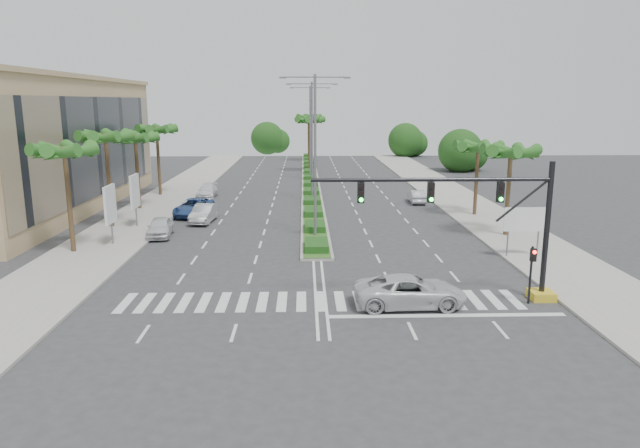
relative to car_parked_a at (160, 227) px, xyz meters
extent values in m
plane|color=#333335|center=(11.80, -14.78, -0.73)|extent=(160.00, 160.00, 0.00)
cube|color=gray|center=(27.00, 5.22, -0.66)|extent=(6.00, 120.00, 0.15)
cube|color=gray|center=(-3.40, 5.22, -0.66)|extent=(6.00, 120.00, 0.15)
cube|color=gray|center=(11.80, 30.22, -0.63)|extent=(2.20, 75.00, 0.20)
cube|color=#274E1A|center=(11.80, 30.22, -0.51)|extent=(1.80, 75.00, 0.04)
cube|color=tan|center=(-14.20, 11.22, 5.27)|extent=(12.00, 36.00, 12.00)
cube|color=gold|center=(23.30, -14.78, -0.51)|extent=(1.20, 1.20, 0.45)
cylinder|color=black|center=(23.30, -14.78, 2.97)|extent=(0.28, 0.28, 7.00)
cylinder|color=black|center=(17.30, -14.78, 5.57)|extent=(12.00, 0.20, 0.20)
cylinder|color=black|center=(21.90, -14.78, 4.47)|extent=(2.53, 0.12, 2.15)
cube|color=black|center=(20.80, -14.78, 4.92)|extent=(0.32, 0.24, 1.00)
cylinder|color=#19E533|center=(20.80, -14.92, 4.60)|extent=(0.20, 0.06, 0.20)
cube|color=black|center=(17.30, -14.78, 4.92)|extent=(0.32, 0.24, 1.00)
cylinder|color=#19E533|center=(17.30, -14.92, 4.60)|extent=(0.20, 0.06, 0.20)
cube|color=black|center=(13.80, -14.78, 4.92)|extent=(0.32, 0.24, 1.00)
cylinder|color=#19E533|center=(13.80, -14.92, 4.60)|extent=(0.20, 0.06, 0.20)
cylinder|color=black|center=(22.40, -15.38, 0.77)|extent=(0.12, 0.12, 3.00)
cube|color=black|center=(22.40, -15.53, 1.87)|extent=(0.28, 0.22, 0.65)
cylinder|color=red|center=(22.40, -15.66, 2.05)|extent=(0.18, 0.05, 0.18)
cylinder|color=slate|center=(24.30, -6.78, 0.67)|extent=(0.10, 0.10, 2.80)
cylinder|color=slate|center=(26.30, -6.78, 0.67)|extent=(0.10, 0.10, 2.80)
cube|color=#0C6638|center=(25.30, -6.78, 1.87)|extent=(2.60, 0.08, 1.50)
cube|color=white|center=(25.30, -6.83, 1.87)|extent=(2.70, 0.02, 1.60)
cylinder|color=slate|center=(-2.70, -2.78, 0.67)|extent=(0.12, 0.12, 2.80)
cube|color=white|center=(-2.70, -2.78, 2.27)|extent=(0.18, 2.10, 2.70)
cube|color=#D8594C|center=(-2.70, -2.78, 2.27)|extent=(0.12, 2.00, 2.60)
cylinder|color=slate|center=(-2.70, 3.22, 0.67)|extent=(0.12, 0.12, 2.80)
cube|color=white|center=(-2.70, 3.22, 2.27)|extent=(0.18, 2.10, 2.70)
cube|color=#D8594C|center=(-2.70, 3.22, 2.27)|extent=(0.12, 2.00, 2.60)
cylinder|color=brown|center=(-4.70, -4.78, 2.77)|extent=(0.32, 0.32, 7.00)
sphere|color=brown|center=(-4.70, -4.78, 6.17)|extent=(0.70, 0.70, 0.70)
cone|color=#30641F|center=(-3.60, -4.78, 6.07)|extent=(0.90, 3.62, 1.50)
cone|color=#30641F|center=(-4.01, -3.92, 6.07)|extent=(3.39, 2.96, 1.50)
cone|color=#30641F|center=(-4.94, -3.71, 6.07)|extent=(3.73, 1.68, 1.50)
cone|color=#30641F|center=(-5.69, -4.30, 6.07)|extent=(2.38, 3.65, 1.50)
cone|color=#30641F|center=(-5.69, -5.26, 6.07)|extent=(2.38, 3.65, 1.50)
cone|color=#30641F|center=(-4.94, -5.85, 6.07)|extent=(3.73, 1.68, 1.50)
cone|color=#30641F|center=(-4.01, -5.64, 6.07)|extent=(3.39, 2.96, 1.50)
cylinder|color=brown|center=(-4.70, 3.22, 2.97)|extent=(0.32, 0.32, 7.40)
sphere|color=brown|center=(-4.70, 3.22, 6.57)|extent=(0.70, 0.70, 0.70)
cone|color=#30641F|center=(-3.60, 3.22, 6.47)|extent=(0.90, 3.62, 1.50)
cone|color=#30641F|center=(-4.01, 4.08, 6.47)|extent=(3.39, 2.96, 1.50)
cone|color=#30641F|center=(-4.94, 4.29, 6.47)|extent=(3.73, 1.68, 1.50)
cone|color=#30641F|center=(-5.69, 3.70, 6.47)|extent=(2.38, 3.65, 1.50)
cone|color=#30641F|center=(-5.69, 2.74, 6.47)|extent=(2.38, 3.65, 1.50)
cone|color=#30641F|center=(-4.94, 2.15, 6.47)|extent=(3.73, 1.68, 1.50)
cone|color=#30641F|center=(-4.01, 2.36, 6.47)|extent=(3.39, 2.96, 1.50)
cylinder|color=brown|center=(-4.70, 11.22, 2.67)|extent=(0.32, 0.32, 6.80)
sphere|color=brown|center=(-4.70, 11.22, 5.97)|extent=(0.70, 0.70, 0.70)
cone|color=#30641F|center=(-3.60, 11.22, 5.87)|extent=(0.90, 3.62, 1.50)
cone|color=#30641F|center=(-4.01, 12.08, 5.87)|extent=(3.39, 2.96, 1.50)
cone|color=#30641F|center=(-4.94, 12.29, 5.87)|extent=(3.73, 1.68, 1.50)
cone|color=#30641F|center=(-5.69, 11.70, 5.87)|extent=(2.38, 3.65, 1.50)
cone|color=#30641F|center=(-5.69, 10.74, 5.87)|extent=(2.38, 3.65, 1.50)
cone|color=#30641F|center=(-4.94, 10.15, 5.87)|extent=(3.73, 1.68, 1.50)
cone|color=#30641F|center=(-4.01, 10.36, 5.87)|extent=(3.39, 2.96, 1.50)
cylinder|color=brown|center=(-4.70, 19.22, 2.87)|extent=(0.32, 0.32, 7.20)
sphere|color=brown|center=(-4.70, 19.22, 6.37)|extent=(0.70, 0.70, 0.70)
cone|color=#30641F|center=(-3.60, 19.22, 6.27)|extent=(0.90, 3.62, 1.50)
cone|color=#30641F|center=(-4.01, 20.08, 6.27)|extent=(3.39, 2.96, 1.50)
cone|color=#30641F|center=(-4.94, 20.29, 6.27)|extent=(3.73, 1.68, 1.50)
cone|color=#30641F|center=(-5.69, 19.70, 6.27)|extent=(2.38, 3.65, 1.50)
cone|color=#30641F|center=(-5.69, 18.74, 6.27)|extent=(2.38, 3.65, 1.50)
cone|color=#30641F|center=(-4.94, 18.15, 6.27)|extent=(3.73, 1.68, 1.50)
cone|color=#30641F|center=(-4.01, 18.36, 6.27)|extent=(3.39, 2.96, 1.50)
cylinder|color=brown|center=(26.30, -0.78, 2.52)|extent=(0.32, 0.32, 6.50)
sphere|color=brown|center=(26.30, -0.78, 5.67)|extent=(0.70, 0.70, 0.70)
cone|color=#30641F|center=(27.40, -0.78, 5.57)|extent=(0.90, 3.62, 1.50)
cone|color=#30641F|center=(26.99, 0.08, 5.57)|extent=(3.39, 2.96, 1.50)
cone|color=#30641F|center=(26.06, 0.29, 5.57)|extent=(3.73, 1.68, 1.50)
cone|color=#30641F|center=(25.31, -0.30, 5.57)|extent=(2.38, 3.65, 1.50)
cone|color=#30641F|center=(25.31, -1.26, 5.57)|extent=(2.38, 3.65, 1.50)
cone|color=#30641F|center=(26.06, -1.85, 5.57)|extent=(3.73, 1.68, 1.50)
cone|color=#30641F|center=(26.99, -1.64, 5.57)|extent=(3.39, 2.96, 1.50)
cylinder|color=brown|center=(26.30, 7.22, 2.37)|extent=(0.32, 0.32, 6.20)
sphere|color=brown|center=(26.30, 7.22, 5.37)|extent=(0.70, 0.70, 0.70)
cone|color=#30641F|center=(27.40, 7.22, 5.27)|extent=(0.90, 3.62, 1.50)
cone|color=#30641F|center=(26.99, 8.08, 5.27)|extent=(3.39, 2.96, 1.50)
cone|color=#30641F|center=(26.06, 8.29, 5.27)|extent=(3.73, 1.68, 1.50)
cone|color=#30641F|center=(25.31, 7.70, 5.27)|extent=(2.38, 3.65, 1.50)
cone|color=#30641F|center=(25.31, 6.74, 5.27)|extent=(2.38, 3.65, 1.50)
cone|color=#30641F|center=(26.06, 6.15, 5.27)|extent=(3.73, 1.68, 1.50)
cone|color=#30641F|center=(26.99, 6.36, 5.27)|extent=(3.39, 2.96, 1.50)
cylinder|color=brown|center=(11.80, 40.22, 3.02)|extent=(0.32, 0.32, 7.50)
sphere|color=brown|center=(11.80, 40.22, 6.67)|extent=(0.70, 0.70, 0.70)
cone|color=#30641F|center=(12.90, 40.22, 6.57)|extent=(0.90, 3.62, 1.50)
cone|color=#30641F|center=(12.49, 41.08, 6.57)|extent=(3.39, 2.96, 1.50)
cone|color=#30641F|center=(11.56, 41.29, 6.57)|extent=(3.73, 1.68, 1.50)
cone|color=#30641F|center=(10.81, 40.70, 6.57)|extent=(2.38, 3.65, 1.50)
cone|color=#30641F|center=(10.81, 39.74, 6.57)|extent=(2.38, 3.65, 1.50)
cone|color=#30641F|center=(11.56, 39.15, 6.57)|extent=(3.73, 1.68, 1.50)
cone|color=#30641F|center=(12.49, 39.36, 6.57)|extent=(3.39, 2.96, 1.50)
cylinder|color=brown|center=(11.80, 55.22, 3.02)|extent=(0.32, 0.32, 7.50)
sphere|color=brown|center=(11.80, 55.22, 6.67)|extent=(0.70, 0.70, 0.70)
cone|color=#30641F|center=(12.90, 55.22, 6.57)|extent=(0.90, 3.62, 1.50)
cone|color=#30641F|center=(12.49, 56.08, 6.57)|extent=(3.39, 2.96, 1.50)
cone|color=#30641F|center=(11.56, 56.29, 6.57)|extent=(3.73, 1.68, 1.50)
cone|color=#30641F|center=(10.81, 55.70, 6.57)|extent=(2.38, 3.65, 1.50)
cone|color=#30641F|center=(10.81, 54.74, 6.57)|extent=(2.38, 3.65, 1.50)
cone|color=#30641F|center=(11.56, 54.15, 6.57)|extent=(3.73, 1.68, 1.50)
cone|color=#30641F|center=(12.49, 54.36, 6.57)|extent=(3.39, 2.96, 1.50)
cylinder|color=slate|center=(11.80, -0.78, 5.27)|extent=(0.20, 0.20, 12.00)
cylinder|color=slate|center=(10.60, -0.78, 11.07)|extent=(2.40, 0.10, 0.10)
cylinder|color=slate|center=(13.00, -0.78, 11.07)|extent=(2.40, 0.10, 0.10)
cube|color=slate|center=(9.50, -0.78, 11.02)|extent=(0.50, 0.25, 0.12)
cube|color=slate|center=(14.10, -0.78, 11.02)|extent=(0.50, 0.25, 0.12)
cylinder|color=slate|center=(11.80, 15.22, 5.27)|extent=(0.20, 0.20, 12.00)
cylinder|color=slate|center=(10.60, 15.22, 11.07)|extent=(2.40, 0.10, 0.10)
cylinder|color=slate|center=(13.00, 15.22, 11.07)|extent=(2.40, 0.10, 0.10)
cube|color=slate|center=(9.50, 15.22, 11.02)|extent=(0.50, 0.25, 0.12)
cube|color=slate|center=(14.10, 15.22, 11.02)|extent=(0.50, 0.25, 0.12)
cylinder|color=slate|center=(11.80, 31.22, 5.27)|extent=(0.20, 0.20, 12.00)
cylinder|color=slate|center=(10.60, 31.22, 11.07)|extent=(2.40, 0.10, 0.10)
cylinder|color=slate|center=(13.00, 31.22, 11.07)|extent=(2.40, 0.10, 0.10)
cube|color=slate|center=(9.50, 31.22, 11.02)|extent=(0.50, 0.25, 0.12)
cube|color=slate|center=(14.10, 31.22, 11.02)|extent=(0.50, 0.25, 0.12)
imported|color=silver|center=(0.00, 0.00, 0.00)|extent=(2.16, 4.46, 1.47)
imported|color=#AFAEB3|center=(2.44, 5.21, 0.02)|extent=(2.00, 4.69, 1.50)
imported|color=navy|center=(1.02, 8.05, 0.03)|extent=(3.24, 5.76, 1.52)
imported|color=white|center=(0.58, 18.11, -0.07)|extent=(1.95, 4.61, 1.33)
imported|color=silver|center=(16.27, -15.56, 0.05)|extent=(5.71, 2.78, 1.56)
imported|color=silver|center=(22.40, 14.10, -0.08)|extent=(1.53, 4.03, 1.31)
camera|label=1|loc=(10.98, -42.66, 9.37)|focal=32.00mm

